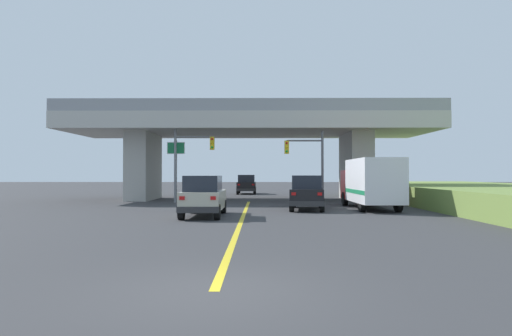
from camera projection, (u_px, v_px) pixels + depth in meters
ground at (250, 200)px, 35.81m from camera, size 160.00×160.00×0.00m
overpass_bridge at (250, 135)px, 35.89m from camera, size 29.13×9.18×7.58m
lane_divider_stripe at (242, 219)px, 20.39m from camera, size 0.20×25.24×0.01m
suv_lead at (204, 196)px, 21.58m from camera, size 1.91×4.59×2.02m
suv_crossing at (307, 193)px, 25.54m from camera, size 2.39×4.51×2.02m
box_truck at (371, 183)px, 26.23m from camera, size 2.33×7.21×2.99m
sedan_oncoming at (247, 184)px, 46.18m from camera, size 2.00×4.29×2.02m
traffic_signal_nearside at (309, 158)px, 31.68m from camera, size 2.84×0.36×5.20m
traffic_signal_farside at (188, 155)px, 32.08m from camera, size 2.97×0.36×5.65m
highway_sign at (176, 158)px, 32.60m from camera, size 1.32×0.17×4.65m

